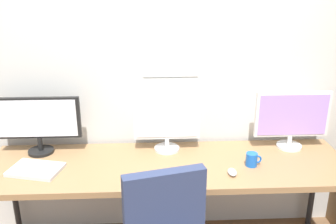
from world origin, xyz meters
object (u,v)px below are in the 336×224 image
(monitor_center, at_px, (167,117))
(keyboard_main, at_px, (170,180))
(desk, at_px, (168,170))
(monitor_right, at_px, (292,118))
(computer_mouse, at_px, (232,172))
(coffee_mug, at_px, (252,159))
(laptop_closed, at_px, (36,170))
(monitor_left, at_px, (38,122))

(monitor_center, relative_size, keyboard_main, 1.34)
(desk, distance_m, monitor_center, 0.37)
(monitor_right, distance_m, computer_mouse, 0.66)
(monitor_right, distance_m, coffee_mug, 0.48)
(monitor_center, relative_size, coffee_mug, 4.43)
(coffee_mug, bearing_deg, computer_mouse, -144.41)
(computer_mouse, bearing_deg, keyboard_main, -171.03)
(monitor_right, relative_size, laptop_closed, 1.67)
(desk, height_order, keyboard_main, keyboard_main)
(monitor_left, height_order, keyboard_main, monitor_left)
(monitor_right, bearing_deg, computer_mouse, -142.85)
(keyboard_main, distance_m, laptop_closed, 0.88)
(keyboard_main, bearing_deg, coffee_mug, 17.40)
(desk, height_order, monitor_center, monitor_center)
(monitor_center, relative_size, laptop_closed, 1.47)
(keyboard_main, bearing_deg, desk, 90.00)
(laptop_closed, bearing_deg, coffee_mug, 14.66)
(coffee_mug, bearing_deg, monitor_left, 169.47)
(keyboard_main, relative_size, computer_mouse, 3.66)
(monitor_center, bearing_deg, monitor_right, 0.00)
(monitor_right, bearing_deg, keyboard_main, -153.79)
(keyboard_main, height_order, coffee_mug, coffee_mug)
(monitor_center, relative_size, monitor_right, 0.88)
(desk, relative_size, laptop_closed, 7.62)
(monitor_center, bearing_deg, keyboard_main, -90.00)
(desk, height_order, laptop_closed, laptop_closed)
(monitor_center, relative_size, computer_mouse, 4.89)
(monitor_left, bearing_deg, coffee_mug, -10.53)
(keyboard_main, relative_size, laptop_closed, 1.10)
(monitor_center, height_order, computer_mouse, monitor_center)
(monitor_left, xyz_separation_m, monitor_center, (0.90, 0.00, 0.01))
(monitor_left, relative_size, keyboard_main, 1.69)
(desk, relative_size, keyboard_main, 6.94)
(monitor_center, xyz_separation_m, coffee_mug, (0.55, -0.27, -0.21))
(keyboard_main, height_order, computer_mouse, computer_mouse)
(desk, height_order, computer_mouse, computer_mouse)
(computer_mouse, height_order, coffee_mug, coffee_mug)
(computer_mouse, distance_m, coffee_mug, 0.19)
(desk, distance_m, coffee_mug, 0.56)
(computer_mouse, bearing_deg, coffee_mug, 35.59)
(monitor_center, height_order, monitor_right, monitor_center)
(computer_mouse, height_order, laptop_closed, computer_mouse)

